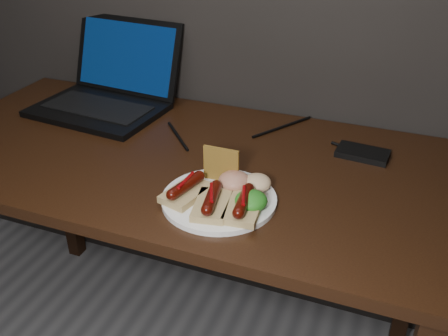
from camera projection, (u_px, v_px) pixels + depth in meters
desk at (178, 183)px, 1.34m from camera, size 1.40×0.70×0.75m
laptop at (108, 90)px, 1.55m from camera, size 0.41×0.38×0.25m
hard_drive at (363, 153)px, 1.28m from camera, size 0.14×0.09×0.02m
desk_cables at (208, 128)px, 1.43m from camera, size 0.96×0.33×0.01m
plate at (219, 199)px, 1.10m from camera, size 0.32×0.32×0.01m
bread_sausage_left at (186, 190)px, 1.09m from camera, size 0.10×0.13×0.04m
bread_sausage_center at (212, 202)px, 1.05m from camera, size 0.09×0.13×0.04m
bread_sausage_right at (244, 205)px, 1.04m from camera, size 0.08×0.12×0.04m
crispbread at (221, 165)px, 1.14m from camera, size 0.09×0.01×0.08m
salad_greens at (251, 200)px, 1.05m from camera, size 0.07×0.07×0.04m
salsa_mound at (234, 181)px, 1.12m from camera, size 0.07×0.07×0.04m
coleslaw_mound at (257, 183)px, 1.12m from camera, size 0.06×0.06×0.04m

